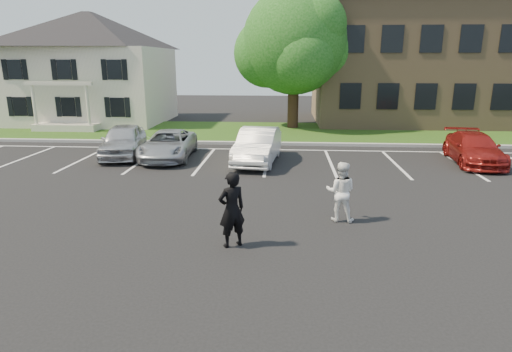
{
  "coord_description": "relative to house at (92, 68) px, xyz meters",
  "views": [
    {
      "loc": [
        0.8,
        -10.44,
        4.36
      ],
      "look_at": [
        0.0,
        1.0,
        1.25
      ],
      "focal_mm": 30.0,
      "sensor_mm": 36.0,
      "label": 1
    }
  ],
  "objects": [
    {
      "name": "ground_plane",
      "position": [
        13.0,
        -19.97,
        -3.83
      ],
      "size": [
        90.0,
        90.0,
        0.0
      ],
      "primitive_type": "plane",
      "color": "black",
      "rests_on": "ground"
    },
    {
      "name": "curb",
      "position": [
        13.0,
        -7.97,
        -3.75
      ],
      "size": [
        40.0,
        0.3,
        0.15
      ],
      "primitive_type": "cube",
      "color": "gray",
      "rests_on": "ground"
    },
    {
      "name": "grass_strip",
      "position": [
        13.0,
        -3.97,
        -3.79
      ],
      "size": [
        44.0,
        8.0,
        0.08
      ],
      "primitive_type": "cube",
      "color": "#213E0B",
      "rests_on": "ground"
    },
    {
      "name": "stall_lines",
      "position": [
        14.4,
        -11.02,
        -3.82
      ],
      "size": [
        34.0,
        5.36,
        0.01
      ],
      "color": "silver",
      "rests_on": "ground"
    },
    {
      "name": "house",
      "position": [
        0.0,
        0.0,
        0.0
      ],
      "size": [
        10.3,
        9.22,
        7.6
      ],
      "color": "beige",
      "rests_on": "ground"
    },
    {
      "name": "office_building",
      "position": [
        27.0,
        2.02,
        0.33
      ],
      "size": [
        22.4,
        10.4,
        8.3
      ],
      "color": "#8A6F4D",
      "rests_on": "ground"
    },
    {
      "name": "tree",
      "position": [
        14.34,
        -2.04,
        1.52
      ],
      "size": [
        7.8,
        7.2,
        8.8
      ],
      "color": "black",
      "rests_on": "ground"
    },
    {
      "name": "man_black_suit",
      "position": [
        12.56,
        -20.89,
        -2.9
      ],
      "size": [
        0.81,
        0.74,
        1.86
      ],
      "primitive_type": "imported",
      "rotation": [
        0.0,
        0.0,
        3.7
      ],
      "color": "black",
      "rests_on": "ground"
    },
    {
      "name": "man_white_shirt",
      "position": [
        15.35,
        -18.97,
        -2.99
      ],
      "size": [
        0.92,
        0.78,
        1.69
      ],
      "primitive_type": "imported",
      "rotation": [
        0.0,
        0.0,
        2.96
      ],
      "color": "white",
      "rests_on": "ground"
    },
    {
      "name": "car_silver_west",
      "position": [
        6.26,
        -11.24,
        -3.09
      ],
      "size": [
        2.51,
        4.61,
        1.49
      ],
      "primitive_type": "imported",
      "rotation": [
        0.0,
        0.0,
        0.18
      ],
      "color": "#BABABF",
      "rests_on": "ground"
    },
    {
      "name": "car_silver_minivan",
      "position": [
        8.46,
        -11.51,
        -3.2
      ],
      "size": [
        2.32,
        4.64,
        1.26
      ],
      "primitive_type": "imported",
      "rotation": [
        0.0,
        0.0,
        0.05
      ],
      "color": "#ACAEB3",
      "rests_on": "ground"
    },
    {
      "name": "car_white_sedan",
      "position": [
        12.59,
        -12.05,
        -3.08
      ],
      "size": [
        2.02,
        4.66,
        1.49
      ],
      "primitive_type": "imported",
      "rotation": [
        0.0,
        0.0,
        -0.1
      ],
      "color": "silver",
      "rests_on": "ground"
    },
    {
      "name": "car_red_compact",
      "position": [
        22.01,
        -11.5,
        -3.18
      ],
      "size": [
        2.25,
        4.61,
        1.29
      ],
      "primitive_type": "imported",
      "rotation": [
        0.0,
        0.0,
        -0.1
      ],
      "color": "maroon",
      "rests_on": "ground"
    }
  ]
}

